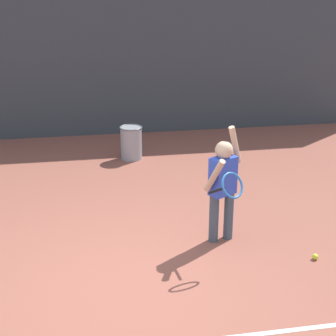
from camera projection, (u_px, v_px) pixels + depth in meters
name	position (u px, v px, depth m)	size (l,w,h in m)	color
ground_plane	(127.00, 285.00, 5.00)	(20.00, 20.00, 0.00)	brown
back_fence_windscreen	(97.00, 53.00, 9.39)	(11.34, 0.08, 3.18)	#383D42
fence_post_2	(192.00, 46.00, 9.71)	(0.09, 0.09, 3.33)	slate
tennis_player	(223.00, 183.00, 5.61)	(0.51, 0.81, 1.35)	#3F4C59
ball_hopper	(131.00, 142.00, 8.47)	(0.38, 0.38, 0.56)	gray
tennis_ball_0	(315.00, 257.00, 5.45)	(0.07, 0.07, 0.07)	#CCE033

